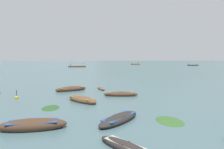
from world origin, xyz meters
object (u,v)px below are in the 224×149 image
Objects in this scene: rowboat_7 at (71,89)px; rowboat_9 at (101,88)px; rowboat_12 at (121,94)px; ferry_0 at (77,66)px; rowboat_0 at (119,119)px; ferry_2 at (193,65)px; rowboat_4 at (126,147)px; ferry_1 at (135,64)px; rowboat_8 at (82,100)px; rowboat_3 at (33,125)px; mooring_buoy at (17,98)px.

rowboat_9 is at bearing 16.81° from rowboat_7.
ferry_0 is at bearing 100.72° from rowboat_12.
ferry_2 reaches higher than rowboat_0.
rowboat_12 is 136.49m from ferry_2.
ferry_0 is (-17.18, 105.85, 0.26)m from rowboat_0.
rowboat_7 is 136.14m from ferry_2.
ferry_0 is (-17.14, 110.31, 0.30)m from rowboat_4.
ferry_1 is at bearing 52.65° from ferry_0.
rowboat_12 is 97.61m from ferry_0.
ferry_0 is at bearing 97.92° from rowboat_8.
mooring_buoy reaches higher than rowboat_3.
rowboat_3 is 15.60m from rowboat_7.
rowboat_7 is 0.60× the size of ferry_1.
ferry_1 reaches higher than rowboat_4.
rowboat_0 is 0.92× the size of rowboat_7.
rowboat_12 is at bearing 35.99° from rowboat_8.
rowboat_7 reaches higher than rowboat_0.
rowboat_0 is 0.98× the size of rowboat_3.
ferry_0 reaches higher than rowboat_3.
ferry_0 is 97.24m from mooring_buoy.
rowboat_12 is (1.02, 14.41, 0.05)m from rowboat_4.
rowboat_7 is 7.61m from mooring_buoy.
ferry_1 is (29.74, 149.79, 0.32)m from rowboat_9.
ferry_2 reaches higher than rowboat_3.
rowboat_0 is 0.56× the size of ferry_1.
rowboat_7 is (-0.15, 15.60, -0.02)m from rowboat_3.
rowboat_8 is 0.37× the size of ferry_0.
rowboat_9 is 0.42× the size of ferry_2.
ferry_0 is 1.39× the size of ferry_1.
rowboat_8 reaches higher than rowboat_9.
ferry_0 is (-15.68, 90.27, 0.32)m from rowboat_9.
rowboat_9 is at bearing -120.49° from ferry_2.
rowboat_7 is at bearing -121.77° from ferry_2.
rowboat_9 is 3.07× the size of mooring_buoy.
rowboat_7 is (-5.76, 18.74, 0.09)m from rowboat_4.
mooring_buoy reaches higher than rowboat_9.
mooring_buoy reaches higher than rowboat_8.
rowboat_3 reaches higher than rowboat_8.
ferry_1 is at bearing 78.72° from rowboat_8.
rowboat_7 is at bearing -82.92° from ferry_0.
ferry_0 is at bearing -127.35° from ferry_1.
rowboat_7 is 0.60× the size of ferry_2.
ferry_1 is (31.63, 158.59, 0.22)m from rowboat_8.
ferry_1 is at bearing 75.90° from mooring_buoy.
rowboat_9 is at bearing -101.23° from ferry_1.
ferry_1 is at bearing 78.77° from rowboat_9.
rowboat_0 is 10.00m from rowboat_12.
ferry_2 is at bearing 63.13° from rowboat_0.
rowboat_4 is 0.40× the size of ferry_2.
rowboat_0 is 15.65m from rowboat_9.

